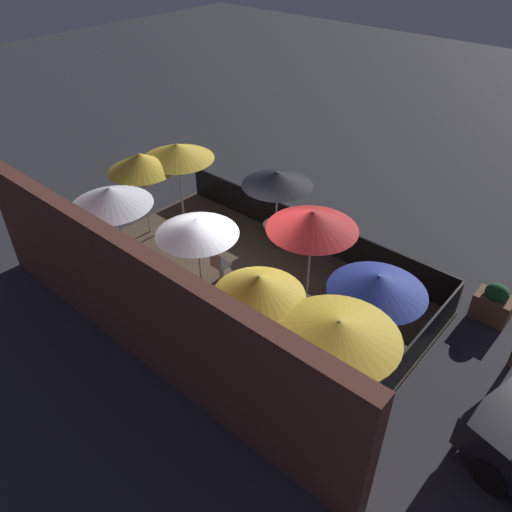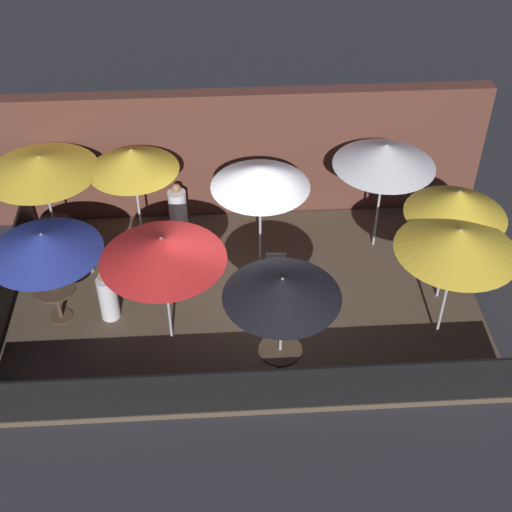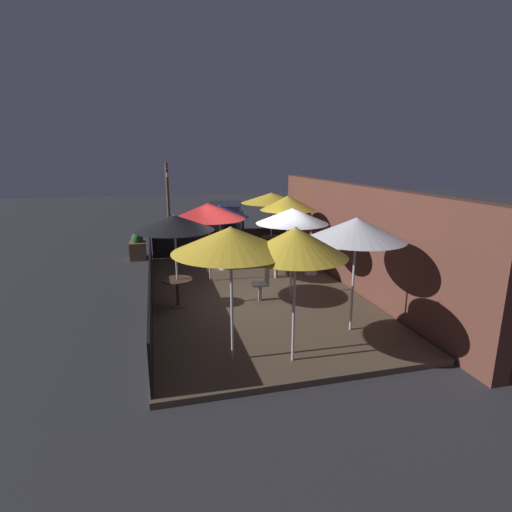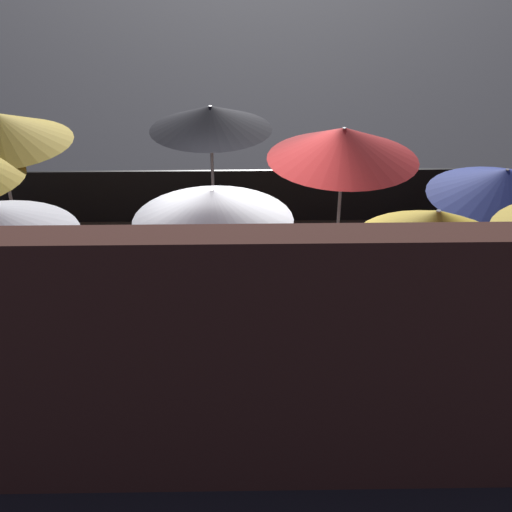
# 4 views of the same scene
# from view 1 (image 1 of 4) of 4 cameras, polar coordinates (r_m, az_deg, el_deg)

# --- Properties ---
(ground_plane) EXTENTS (60.00, 60.00, 0.00)m
(ground_plane) POSITION_cam_1_polar(r_m,az_deg,el_deg) (12.76, -1.73, -4.05)
(ground_plane) COLOR #2D2D33
(patio_deck) EXTENTS (9.05, 5.48, 0.12)m
(patio_deck) POSITION_cam_1_polar(r_m,az_deg,el_deg) (12.72, -1.74, -3.84)
(patio_deck) COLOR brown
(patio_deck) RESTS_ON ground_plane
(building_wall) EXTENTS (10.65, 0.36, 3.00)m
(building_wall) POSITION_cam_1_polar(r_m,az_deg,el_deg) (10.34, -13.12, -5.55)
(building_wall) COLOR brown
(building_wall) RESTS_ON ground_plane
(fence_front) EXTENTS (8.85, 0.05, 0.95)m
(fence_front) POSITION_cam_1_polar(r_m,az_deg,el_deg) (14.11, 5.64, 3.15)
(fence_front) COLOR black
(fence_front) RESTS_ON patio_deck
(fence_side_left) EXTENTS (0.05, 5.28, 0.95)m
(fence_side_left) POSITION_cam_1_polar(r_m,az_deg,el_deg) (10.65, 16.69, -11.63)
(fence_side_left) COLOR black
(fence_side_left) RESTS_ON patio_deck
(patio_umbrella_0) EXTENTS (1.89, 1.89, 2.30)m
(patio_umbrella_0) POSITION_cam_1_polar(r_m,az_deg,el_deg) (13.11, 2.47, 8.83)
(patio_umbrella_0) COLOR #B2B2B7
(patio_umbrella_0) RESTS_ON patio_deck
(patio_umbrella_1) EXTENTS (2.04, 2.04, 2.00)m
(patio_umbrella_1) POSITION_cam_1_polar(r_m,az_deg,el_deg) (10.26, 13.79, -3.07)
(patio_umbrella_1) COLOR #B2B2B7
(patio_umbrella_1) RESTS_ON patio_deck
(patio_umbrella_2) EXTENTS (2.20, 2.20, 2.36)m
(patio_umbrella_2) POSITION_cam_1_polar(r_m,az_deg,el_deg) (8.58, 9.42, -8.20)
(patio_umbrella_2) COLOR #B2B2B7
(patio_umbrella_2) RESTS_ON patio_deck
(patio_umbrella_3) EXTENTS (2.07, 2.07, 2.49)m
(patio_umbrella_3) POSITION_cam_1_polar(r_m,az_deg,el_deg) (14.42, -8.98, 11.72)
(patio_umbrella_3) COLOR #B2B2B7
(patio_umbrella_3) RESTS_ON patio_deck
(patio_umbrella_4) EXTENTS (2.01, 2.01, 2.45)m
(patio_umbrella_4) POSITION_cam_1_polar(r_m,az_deg,el_deg) (12.54, -16.31, 6.55)
(patio_umbrella_4) COLOR #B2B2B7
(patio_umbrella_4) RESTS_ON patio_deck
(patio_umbrella_5) EXTENTS (1.83, 1.83, 2.49)m
(patio_umbrella_5) POSITION_cam_1_polar(r_m,az_deg,el_deg) (14.06, -13.08, 10.42)
(patio_umbrella_5) COLOR #B2B2B7
(patio_umbrella_5) RESTS_ON patio_deck
(patio_umbrella_6) EXTENTS (1.89, 1.89, 2.34)m
(patio_umbrella_6) POSITION_cam_1_polar(r_m,az_deg,el_deg) (11.11, -6.79, 3.39)
(patio_umbrella_6) COLOR #B2B2B7
(patio_umbrella_6) RESTS_ON patio_deck
(patio_umbrella_7) EXTENTS (2.14, 2.14, 2.34)m
(patio_umbrella_7) POSITION_cam_1_polar(r_m,az_deg,el_deg) (11.39, 6.50, 4.09)
(patio_umbrella_7) COLOR #B2B2B7
(patio_umbrella_7) RESTS_ON patio_deck
(patio_umbrella_8) EXTENTS (1.78, 1.78, 2.42)m
(patio_umbrella_8) POSITION_cam_1_polar(r_m,az_deg,el_deg) (9.29, 0.33, -3.41)
(patio_umbrella_8) COLOR #B2B2B7
(patio_umbrella_8) RESTS_ON patio_deck
(dining_table_0) EXTENTS (0.74, 0.74, 0.71)m
(dining_table_0) POSITION_cam_1_polar(r_m,az_deg,el_deg) (13.89, 2.30, 3.11)
(dining_table_0) COLOR #4C3828
(dining_table_0) RESTS_ON patio_deck
(dining_table_1) EXTENTS (0.79, 0.79, 0.75)m
(dining_table_1) POSITION_cam_1_polar(r_m,az_deg,el_deg) (11.04, 12.91, -7.95)
(dining_table_1) COLOR #4C3828
(dining_table_1) RESTS_ON patio_deck
(dining_table_2) EXTENTS (0.74, 0.74, 0.76)m
(dining_table_2) POSITION_cam_1_polar(r_m,az_deg,el_deg) (9.73, 8.49, -14.91)
(dining_table_2) COLOR #4C3828
(dining_table_2) RESTS_ON patio_deck
(patio_chair_0) EXTENTS (0.55, 0.55, 0.95)m
(patio_chair_0) POSITION_cam_1_polar(r_m,az_deg,el_deg) (11.18, -1.20, -6.56)
(patio_chair_0) COLOR gray
(patio_chair_0) RESTS_ON patio_deck
(patio_chair_1) EXTENTS (0.57, 0.57, 0.91)m
(patio_chair_1) POSITION_cam_1_polar(r_m,az_deg,el_deg) (10.47, 7.14, -10.81)
(patio_chair_1) COLOR gray
(patio_chair_1) RESTS_ON patio_deck
(patio_chair_2) EXTENTS (0.42, 0.42, 0.91)m
(patio_chair_2) POSITION_cam_1_polar(r_m,az_deg,el_deg) (12.68, -4.25, -0.92)
(patio_chair_2) COLOR gray
(patio_chair_2) RESTS_ON patio_deck
(patron_0) EXTENTS (0.52, 0.52, 1.20)m
(patron_0) POSITION_cam_1_polar(r_m,az_deg,el_deg) (10.50, -4.88, -10.19)
(patron_0) COLOR silver
(patron_0) RESTS_ON patio_deck
(patron_1) EXTENTS (0.50, 0.50, 1.15)m
(patron_1) POSITION_cam_1_polar(r_m,az_deg,el_deg) (11.42, 8.87, -6.04)
(patron_1) COLOR silver
(patron_1) RESTS_ON patio_deck
(planter_box) EXTENTS (0.84, 0.59, 0.99)m
(planter_box) POSITION_cam_1_polar(r_m,az_deg,el_deg) (12.99, 25.49, -4.92)
(planter_box) COLOR brown
(planter_box) RESTS_ON ground_plane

